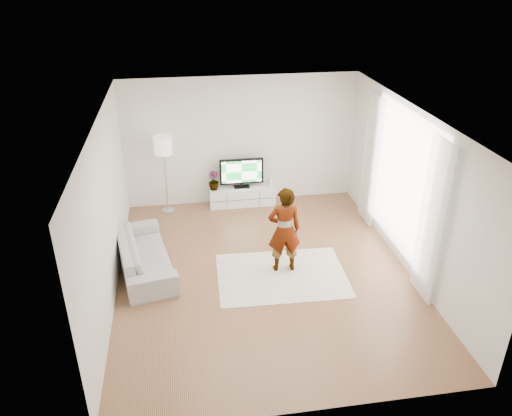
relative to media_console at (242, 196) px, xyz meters
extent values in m
plane|color=#A7704B|center=(0.02, -2.76, -0.20)|extent=(6.00, 6.00, 0.00)
plane|color=white|center=(0.02, -2.76, 2.60)|extent=(6.00, 6.00, 0.00)
cube|color=white|center=(-2.48, -2.76, 1.20)|extent=(0.02, 6.00, 2.80)
cube|color=white|center=(2.52, -2.76, 1.20)|extent=(0.02, 6.00, 2.80)
cube|color=white|center=(0.02, 0.24, 1.20)|extent=(5.00, 0.02, 2.80)
cube|color=white|center=(0.02, -5.76, 1.20)|extent=(5.00, 0.02, 2.80)
cube|color=white|center=(2.50, -2.46, 1.25)|extent=(0.01, 2.60, 2.50)
cube|color=white|center=(2.42, -3.76, 1.15)|extent=(0.04, 0.70, 2.60)
cube|color=white|center=(2.42, -1.16, 1.15)|extent=(0.04, 0.70, 2.60)
cube|color=white|center=(0.00, 0.00, 0.00)|extent=(1.44, 0.41, 0.41)
cube|color=black|center=(0.00, -0.21, 0.00)|extent=(1.40, 0.00, 0.01)
cube|color=black|center=(-0.36, -0.21, 0.00)|extent=(0.01, 0.00, 0.36)
cube|color=black|center=(0.36, -0.21, 0.00)|extent=(0.01, 0.00, 0.36)
cube|color=black|center=(0.00, 0.03, 0.21)|extent=(0.34, 0.19, 0.02)
cube|color=black|center=(0.00, 0.03, 0.25)|extent=(0.07, 0.04, 0.07)
cube|color=black|center=(0.00, 0.03, 0.58)|extent=(0.95, 0.05, 0.58)
cube|color=green|center=(0.00, 0.00, 0.58)|extent=(0.87, 0.01, 0.49)
cube|color=white|center=(0.63, 0.00, 0.31)|extent=(0.07, 0.16, 0.21)
cube|color=#4CB2FF|center=(0.63, -0.08, 0.33)|extent=(0.01, 0.00, 0.11)
imported|color=#3F7238|center=(-0.61, 0.00, 0.41)|extent=(0.30, 0.30, 0.41)
cube|color=#F1E6CE|center=(0.31, -2.88, -0.20)|extent=(2.27, 1.67, 0.01)
imported|color=#334772|center=(0.38, -2.68, 0.59)|extent=(0.58, 0.38, 1.56)
imported|color=#AEAEA9|center=(-2.03, -2.29, 0.10)|extent=(1.19, 2.20, 0.61)
cylinder|color=silver|center=(-1.63, -0.06, -0.19)|extent=(0.29, 0.29, 0.02)
cylinder|color=silver|center=(-1.63, -0.06, 0.47)|extent=(0.04, 0.04, 1.30)
cylinder|color=white|center=(-1.63, -0.06, 1.29)|extent=(0.37, 0.37, 0.36)
camera|label=1|loc=(-1.25, -9.91, 4.74)|focal=35.00mm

